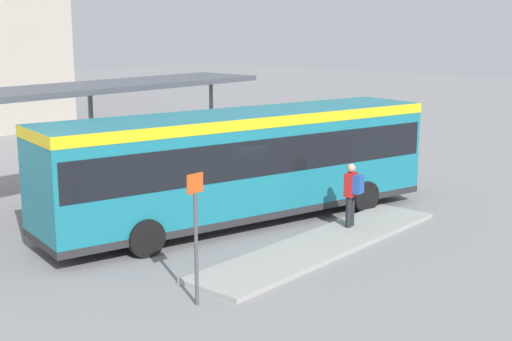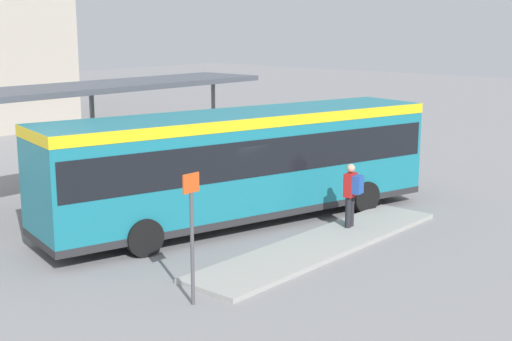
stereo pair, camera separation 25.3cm
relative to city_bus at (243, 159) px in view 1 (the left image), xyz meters
The scene contains 11 objects.
ground_plane 1.90m from the city_bus, 165.31° to the left, with size 120.00×120.00×0.00m, color gray.
curb_island 3.65m from the city_bus, 96.40° to the right, with size 8.88×1.80×0.12m.
city_bus is the anchor object (origin of this frame).
pedestrian_waiting 3.28m from the city_bus, 65.71° to the right, with size 0.47×0.50×1.81m.
bicycle_blue 8.21m from the city_bus, ahead, with size 0.48×1.68×0.73m.
bicycle_orange 8.66m from the city_bus, 13.05° to the left, with size 0.48×1.75×0.75m.
bicycle_green 8.73m from the city_bus, 19.05° to the left, with size 0.48×1.72×0.74m.
bicycle_black 9.02m from the city_bus, 24.46° to the left, with size 0.48×1.72×0.75m.
station_shelter 5.98m from the city_bus, 101.06° to the left, with size 13.29×2.87×3.80m.
potted_planter_near_shelter 3.59m from the city_bus, 76.03° to the left, with size 0.80×0.80×1.35m.
platform_sign 6.33m from the city_bus, 147.49° to the right, with size 0.44×0.08×2.80m.
Camera 1 is at (-15.21, -13.37, 5.77)m, focal length 50.00 mm.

